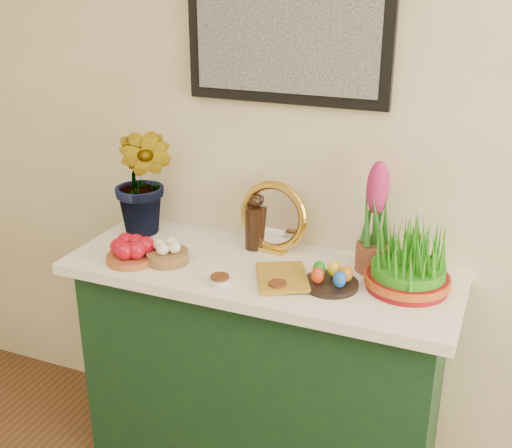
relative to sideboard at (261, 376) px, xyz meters
The scene contains 13 objects.
sideboard is the anchor object (origin of this frame).
tablecloth 0.45m from the sideboard, behind, with size 1.40×0.55×0.04m, color white.
hyacinth_green 0.93m from the sideboard, 168.93° to the left, with size 0.29×0.25×0.58m, color #256A1E.
apple_bowl 0.69m from the sideboard, 162.27° to the right, with size 0.20×0.20×0.09m.
garlic_basket 0.61m from the sideboard, 163.25° to the right, with size 0.18×0.18×0.09m.
vinegar_cruet 0.58m from the sideboard, 121.36° to the left, with size 0.07×0.07×0.21m.
mirror 0.61m from the sideboard, 94.73° to the left, with size 0.27×0.09×0.27m.
book 0.50m from the sideboard, 74.10° to the right, with size 0.15×0.22×0.03m, color #B07F20.
spice_dish_left 0.52m from the sideboard, 113.50° to the right, with size 0.08×0.08×0.03m.
spice_dish_right 0.52m from the sideboard, 51.81° to the right, with size 0.08×0.08×0.03m.
egg_plate 0.57m from the sideboard, 11.76° to the right, with size 0.24×0.24×0.08m.
hyacinth_pink 0.75m from the sideboard, 18.08° to the left, with size 0.12×0.12×0.40m.
wheatgrass_sabzeh 0.76m from the sideboard, ahead, with size 0.28×0.28×0.23m.
Camera 1 is at (0.46, 0.09, 1.88)m, focal length 45.00 mm.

